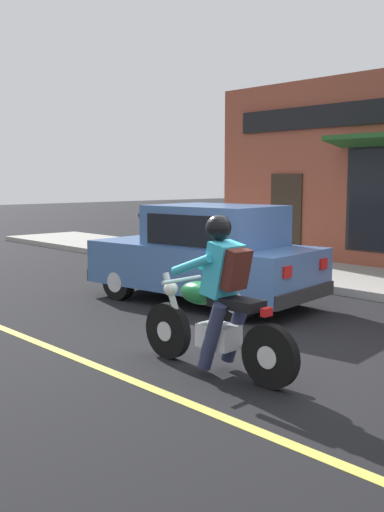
# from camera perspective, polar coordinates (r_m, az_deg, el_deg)

# --- Properties ---
(ground_plane) EXTENTS (80.00, 80.00, 0.00)m
(ground_plane) POSITION_cam_1_polar(r_m,az_deg,el_deg) (7.04, 7.69, -9.01)
(ground_plane) COLOR black
(sidewalk_curb) EXTENTS (2.60, 22.00, 0.14)m
(sidewalk_curb) POSITION_cam_1_polar(r_m,az_deg,el_deg) (12.49, 10.95, -1.57)
(sidewalk_curb) COLOR #9E9B93
(sidewalk_curb) RESTS_ON ground
(lane_stripe) EXTENTS (0.12, 19.80, 0.01)m
(lane_stripe) POSITION_cam_1_polar(r_m,az_deg,el_deg) (8.28, -17.19, -6.75)
(lane_stripe) COLOR #D1C64C
(lane_stripe) RESTS_ON ground
(motorcycle_with_rider) EXTENTS (0.57, 2.02, 1.62)m
(motorcycle_with_rider) POSITION_cam_1_polar(r_m,az_deg,el_deg) (6.09, 2.38, -4.94)
(motorcycle_with_rider) COLOR black
(motorcycle_with_rider) RESTS_ON ground
(car_hatchback) EXTENTS (2.09, 3.95, 1.57)m
(car_hatchback) POSITION_cam_1_polar(r_m,az_deg,el_deg) (9.52, 1.35, 0.04)
(car_hatchback) COLOR black
(car_hatchback) RESTS_ON ground
(traffic_cone) EXTENTS (0.36, 0.36, 0.60)m
(traffic_cone) POSITION_cam_1_polar(r_m,az_deg,el_deg) (12.73, 8.59, 0.29)
(traffic_cone) COLOR black
(traffic_cone) RESTS_ON sidewalk_curb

